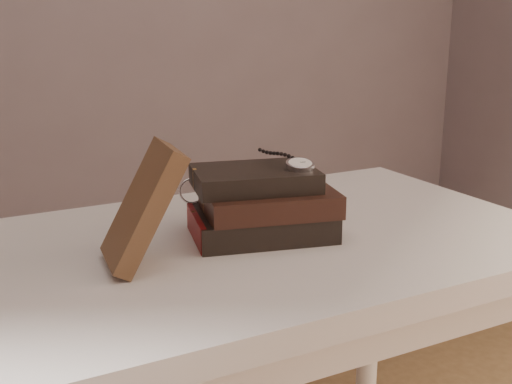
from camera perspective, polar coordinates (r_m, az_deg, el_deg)
table at (r=1.11m, az=-0.43°, el=-8.43°), size 1.00×0.60×0.75m
book_stack at (r=1.07m, az=0.54°, el=-1.11°), size 0.25×0.20×0.11m
journal at (r=0.95m, az=-9.68°, el=-1.20°), size 0.13×0.13×0.18m
pocket_watch at (r=1.07m, az=3.57°, el=2.46°), size 0.06×0.15×0.02m
eyeglasses at (r=1.13m, az=-4.37°, el=0.22°), size 0.12×0.13×0.04m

